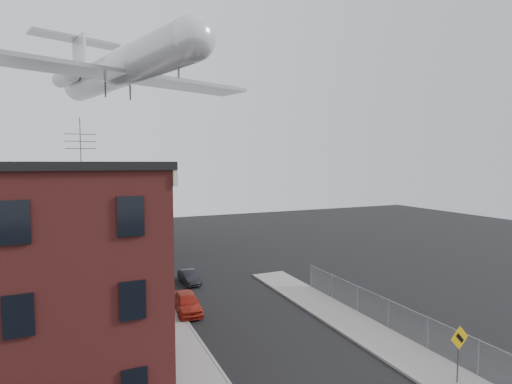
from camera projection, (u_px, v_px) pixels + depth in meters
sidewalk_left at (137, 273)px, 36.71m from camera, size 3.00×62.00×0.12m
sidewalk_right at (358, 327)px, 24.78m from camera, size 3.00×26.00×0.12m
curb_left at (153, 271)px, 37.30m from camera, size 0.15×62.00×0.14m
curb_right at (339, 331)px, 24.19m from camera, size 0.15×26.00×0.14m
corner_building at (37, 274)px, 18.20m from camera, size 10.31×12.30×12.15m
row_house_a at (51, 239)px, 26.87m from camera, size 11.98×7.00×10.30m
row_house_b at (56, 224)px, 33.25m from camera, size 11.98×7.00×10.30m
row_house_c at (59, 214)px, 39.62m from camera, size 11.98×7.00×10.30m
row_house_d at (62, 207)px, 46.00m from camera, size 11.98×7.00×10.30m
row_house_e at (64, 201)px, 52.37m from camera, size 11.98×7.00×10.30m
chainlink_fence at (389, 314)px, 24.41m from camera, size 0.06×18.06×1.90m
warning_sign at (459, 345)px, 18.29m from camera, size 1.10×0.11×2.80m
utility_pole at (144, 235)px, 30.86m from camera, size 1.80×0.26×9.00m
street_tree at (133, 230)px, 40.12m from camera, size 3.22×3.20×5.20m
car_near at (187, 302)px, 27.26m from camera, size 1.85×4.12×1.38m
car_mid at (189, 277)px, 33.79m from camera, size 1.33×3.40×1.10m
car_far at (145, 246)px, 46.23m from camera, size 2.22×4.28×1.19m
airplane at (119, 69)px, 39.51m from camera, size 25.71×29.42×8.52m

